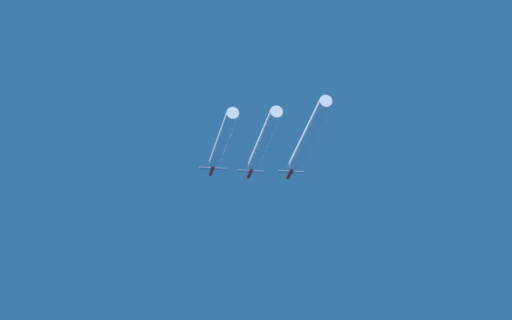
% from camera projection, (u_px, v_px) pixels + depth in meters
% --- Properties ---
extents(jet_far_left, '(8.00, 11.65, 2.80)m').
position_uv_depth(jet_far_left, '(212.00, 169.00, 507.65)').
color(jet_far_left, red).
extents(jet_inner_left, '(8.00, 11.65, 2.80)m').
position_uv_depth(jet_inner_left, '(251.00, 172.00, 509.74)').
color(jet_inner_left, red).
extents(jet_center, '(8.00, 11.65, 2.80)m').
position_uv_depth(jet_center, '(290.00, 173.00, 511.07)').
color(jet_center, red).
extents(smoke_trail_far_left, '(3.48, 40.59, 3.48)m').
position_uv_depth(smoke_trail_far_left, '(223.00, 139.00, 483.84)').
color(smoke_trail_far_left, white).
extents(smoke_trail_inner_left, '(3.48, 44.03, 3.48)m').
position_uv_depth(smoke_trail_inner_left, '(264.00, 140.00, 484.33)').
color(smoke_trail_inner_left, white).
extents(smoke_trail_center, '(3.48, 52.48, 3.48)m').
position_uv_depth(smoke_trail_center, '(309.00, 135.00, 481.75)').
color(smoke_trail_center, white).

